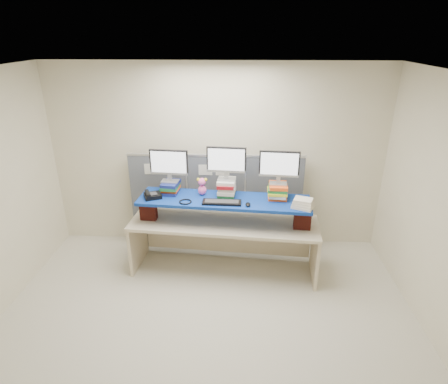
{
  "coord_description": "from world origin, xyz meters",
  "views": [
    {
      "loc": [
        0.35,
        -3.36,
        3.16
      ],
      "look_at": [
        0.15,
        1.15,
        1.22
      ],
      "focal_mm": 30.0,
      "sensor_mm": 36.0,
      "label": 1
    }
  ],
  "objects_px": {
    "keyboard": "(222,202)",
    "desk_phone": "(152,195)",
    "desk": "(224,232)",
    "blue_board": "(224,200)",
    "monitor_left": "(169,164)",
    "monitor_right": "(279,166)",
    "monitor_center": "(226,161)"
  },
  "relations": [
    {
      "from": "desk",
      "to": "monitor_right",
      "type": "bearing_deg",
      "value": 9.6
    },
    {
      "from": "keyboard",
      "to": "monitor_left",
      "type": "bearing_deg",
      "value": 158.04
    },
    {
      "from": "monitor_center",
      "to": "monitor_right",
      "type": "distance_m",
      "value": 0.69
    },
    {
      "from": "monitor_left",
      "to": "monitor_right",
      "type": "xyz_separation_m",
      "value": [
        1.45,
        -0.12,
        0.04
      ]
    },
    {
      "from": "monitor_left",
      "to": "monitor_right",
      "type": "distance_m",
      "value": 1.46
    },
    {
      "from": "monitor_right",
      "to": "desk_phone",
      "type": "distance_m",
      "value": 1.72
    },
    {
      "from": "monitor_left",
      "to": "keyboard",
      "type": "height_order",
      "value": "monitor_left"
    },
    {
      "from": "desk",
      "to": "blue_board",
      "type": "distance_m",
      "value": 0.48
    },
    {
      "from": "desk",
      "to": "desk_phone",
      "type": "bearing_deg",
      "value": -175.12
    },
    {
      "from": "keyboard",
      "to": "desk",
      "type": "bearing_deg",
      "value": 82.32
    },
    {
      "from": "blue_board",
      "to": "monitor_right",
      "type": "relative_size",
      "value": 4.38
    },
    {
      "from": "blue_board",
      "to": "desk_phone",
      "type": "xyz_separation_m",
      "value": [
        -0.96,
        -0.0,
        0.05
      ]
    },
    {
      "from": "blue_board",
      "to": "monitor_left",
      "type": "distance_m",
      "value": 0.88
    },
    {
      "from": "desk_phone",
      "to": "keyboard",
      "type": "bearing_deg",
      "value": -30.84
    },
    {
      "from": "keyboard",
      "to": "desk_phone",
      "type": "xyz_separation_m",
      "value": [
        -0.94,
        0.13,
        0.02
      ]
    },
    {
      "from": "desk",
      "to": "monitor_center",
      "type": "distance_m",
      "value": 0.99
    },
    {
      "from": "blue_board",
      "to": "keyboard",
      "type": "relative_size",
      "value": 4.5
    },
    {
      "from": "blue_board",
      "to": "desk_phone",
      "type": "relative_size",
      "value": 8.28
    },
    {
      "from": "monitor_center",
      "to": "monitor_right",
      "type": "xyz_separation_m",
      "value": [
        0.68,
        -0.06,
        -0.03
      ]
    },
    {
      "from": "desk",
      "to": "monitor_left",
      "type": "height_order",
      "value": "monitor_left"
    },
    {
      "from": "desk",
      "to": "monitor_center",
      "type": "xyz_separation_m",
      "value": [
        0.03,
        0.12,
        0.98
      ]
    },
    {
      "from": "keyboard",
      "to": "monitor_center",
      "type": "bearing_deg",
      "value": 80.98
    },
    {
      "from": "desk",
      "to": "desk_phone",
      "type": "xyz_separation_m",
      "value": [
        -0.96,
        -0.0,
        0.53
      ]
    },
    {
      "from": "blue_board",
      "to": "monitor_left",
      "type": "relative_size",
      "value": 4.38
    },
    {
      "from": "desk",
      "to": "keyboard",
      "type": "height_order",
      "value": "keyboard"
    },
    {
      "from": "desk",
      "to": "keyboard",
      "type": "xyz_separation_m",
      "value": [
        -0.02,
        -0.14,
        0.51
      ]
    },
    {
      "from": "monitor_left",
      "to": "keyboard",
      "type": "relative_size",
      "value": 1.03
    },
    {
      "from": "desk",
      "to": "monitor_left",
      "type": "distance_m",
      "value": 1.19
    },
    {
      "from": "monitor_right",
      "to": "desk",
      "type": "bearing_deg",
      "value": -170.4
    },
    {
      "from": "blue_board",
      "to": "keyboard",
      "type": "xyz_separation_m",
      "value": [
        -0.02,
        -0.14,
        0.04
      ]
    },
    {
      "from": "monitor_left",
      "to": "monitor_center",
      "type": "distance_m",
      "value": 0.78
    },
    {
      "from": "keyboard",
      "to": "desk_phone",
      "type": "bearing_deg",
      "value": 173.63
    }
  ]
}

